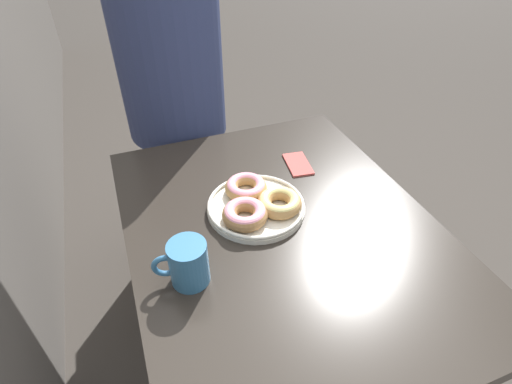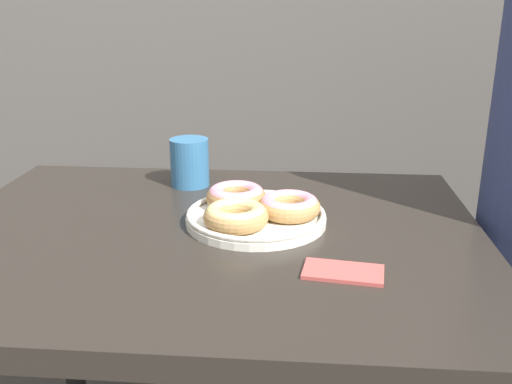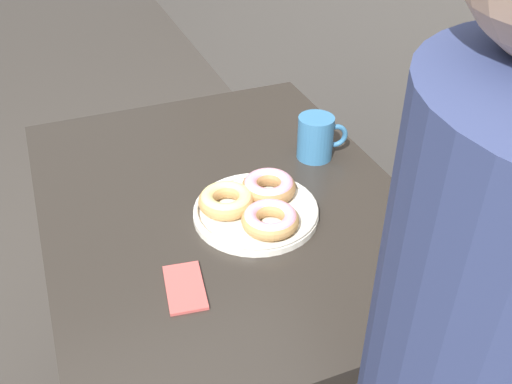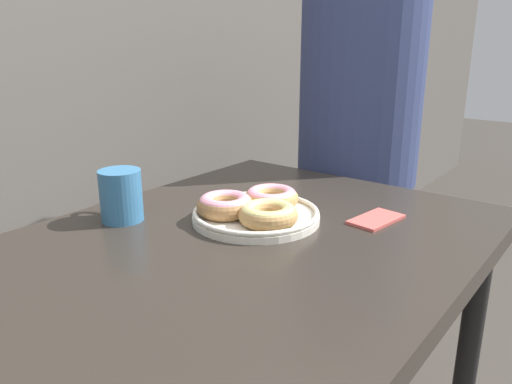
# 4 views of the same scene
# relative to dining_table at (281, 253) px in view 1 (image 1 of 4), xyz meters

# --- Properties ---
(ground_plane) EXTENTS (14.00, 14.00, 0.00)m
(ground_plane) POSITION_rel_dining_table_xyz_m (0.00, -0.37, -0.67)
(ground_plane) COLOR #38332D
(dining_table) EXTENTS (0.98, 0.75, 0.77)m
(dining_table) POSITION_rel_dining_table_xyz_m (0.00, 0.00, 0.00)
(dining_table) COLOR #28231E
(dining_table) RESTS_ON ground_plane
(donut_plate) EXTENTS (0.26, 0.26, 0.05)m
(donut_plate) POSITION_rel_dining_table_xyz_m (0.08, 0.04, 0.12)
(donut_plate) COLOR silver
(donut_plate) RESTS_ON dining_table
(coffee_mug) EXTENTS (0.08, 0.12, 0.10)m
(coffee_mug) POSITION_rel_dining_table_xyz_m (-0.08, 0.26, 0.15)
(coffee_mug) COLOR teal
(coffee_mug) RESTS_ON dining_table
(person_figure) EXTENTS (0.39, 0.35, 1.50)m
(person_figure) POSITION_rel_dining_table_xyz_m (0.70, 0.12, 0.15)
(person_figure) COLOR brown
(person_figure) RESTS_ON ground_plane
(napkin) EXTENTS (0.13, 0.08, 0.01)m
(napkin) POSITION_rel_dining_table_xyz_m (0.23, -0.15, 0.10)
(napkin) COLOR #BC4C47
(napkin) RESTS_ON dining_table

